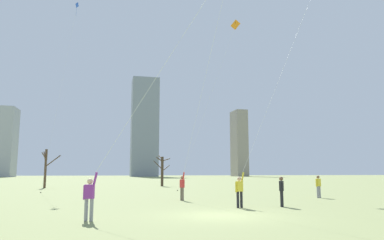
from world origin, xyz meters
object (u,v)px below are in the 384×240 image
at_px(kite_flyer_far_back_white, 254,152).
at_px(bare_tree_right_of_center, 46,167).
at_px(distant_kite_low_near_trees_blue, 73,28).
at_px(bare_tree_rightmost, 162,170).
at_px(bystander_strolling_midfield, 318,185).
at_px(distant_kite_drifting_right_orange, 231,39).
at_px(kite_flyer_midfield_left_purple, 118,150).
at_px(bystander_far_off_by_trees, 282,190).
at_px(kite_flyer_foreground_right_green, 196,124).

relative_size(kite_flyer_far_back_white, bare_tree_right_of_center, 3.60).
height_order(distant_kite_low_near_trees_blue, bare_tree_rightmost, distant_kite_low_near_trees_blue).
height_order(bystander_strolling_midfield, bare_tree_rightmost, bare_tree_rightmost).
bearing_deg(bystander_strolling_midfield, bare_tree_right_of_center, 134.44).
bearing_deg(distant_kite_drifting_right_orange, kite_flyer_far_back_white, -105.00).
bearing_deg(bystander_strolling_midfield, kite_flyer_midfield_left_purple, -145.70).
distance_m(kite_flyer_midfield_left_purple, kite_flyer_far_back_white, 9.06).
height_order(kite_flyer_midfield_left_purple, distant_kite_drifting_right_orange, distant_kite_drifting_right_orange).
xyz_separation_m(kite_flyer_midfield_left_purple, kite_flyer_far_back_white, (7.61, 4.92, 0.26)).
bearing_deg(bare_tree_rightmost, bystander_strolling_midfield, -72.49).
relative_size(bystander_strolling_midfield, bystander_far_off_by_trees, 1.00).
bearing_deg(kite_flyer_midfield_left_purple, bystander_far_off_by_trees, 25.74).
distance_m(kite_flyer_midfield_left_purple, distant_kite_low_near_trees_blue, 32.35).
height_order(kite_flyer_far_back_white, bystander_far_off_by_trees, kite_flyer_far_back_white).
bearing_deg(bystander_strolling_midfield, distant_kite_drifting_right_orange, 106.41).
bearing_deg(kite_flyer_midfield_left_purple, kite_flyer_foreground_right_green, 58.74).
relative_size(kite_flyer_foreground_right_green, kite_flyer_far_back_white, 1.04).
relative_size(kite_flyer_foreground_right_green, bare_tree_rightmost, 4.07).
bearing_deg(distant_kite_drifting_right_orange, distant_kite_low_near_trees_blue, 155.50).
xyz_separation_m(bystander_far_off_by_trees, bare_tree_rightmost, (-2.07, 30.86, 1.29)).
relative_size(bystander_strolling_midfield, bare_tree_right_of_center, 0.35).
distance_m(kite_flyer_foreground_right_green, bare_tree_rightmost, 26.93).
bearing_deg(kite_flyer_midfield_left_purple, distant_kite_low_near_trees_blue, 99.73).
distance_m(kite_flyer_foreground_right_green, kite_flyer_midfield_left_purple, 10.12).
relative_size(distant_kite_drifting_right_orange, bare_tree_rightmost, 4.18).
bearing_deg(kite_flyer_foreground_right_green, distant_kite_drifting_right_orange, 60.95).
relative_size(distant_kite_low_near_trees_blue, bare_tree_right_of_center, 4.78).
bearing_deg(bare_tree_rightmost, kite_flyer_foreground_right_green, -93.74).
distance_m(kite_flyer_far_back_white, bare_tree_rightmost, 30.27).
distance_m(kite_flyer_far_back_white, bare_tree_right_of_center, 31.86).
xyz_separation_m(kite_flyer_far_back_white, bare_tree_right_of_center, (-15.21, 28.00, -0.44)).
bearing_deg(bare_tree_right_of_center, kite_flyer_far_back_white, -61.48).
height_order(bystander_strolling_midfield, distant_kite_low_near_trees_blue, distant_kite_low_near_trees_blue).
relative_size(distant_kite_drifting_right_orange, bare_tree_right_of_center, 3.83).
height_order(kite_flyer_far_back_white, bystander_strolling_midfield, kite_flyer_far_back_white).
relative_size(kite_flyer_foreground_right_green, bystander_strolling_midfield, 10.64).
xyz_separation_m(bystander_far_off_by_trees, distant_kite_drifting_right_orange, (2.81, 16.06, 14.78)).
relative_size(bystander_strolling_midfield, distant_kite_low_near_trees_blue, 0.07).
height_order(kite_flyer_far_back_white, distant_kite_low_near_trees_blue, distant_kite_low_near_trees_blue).
relative_size(bystander_far_off_by_trees, bare_tree_rightmost, 0.38).
bearing_deg(bare_tree_rightmost, distant_kite_drifting_right_orange, -71.74).
relative_size(kite_flyer_far_back_white, bare_tree_rightmost, 3.93).
height_order(bystander_far_off_by_trees, distant_kite_low_near_trees_blue, distant_kite_low_near_trees_blue).
height_order(kite_flyer_foreground_right_green, bare_tree_right_of_center, kite_flyer_foreground_right_green).
relative_size(kite_flyer_midfield_left_purple, bystander_far_off_by_trees, 10.12).
bearing_deg(bare_tree_rightmost, bystander_far_off_by_trees, -86.16).
height_order(distant_kite_drifting_right_orange, bare_tree_right_of_center, distant_kite_drifting_right_orange).
relative_size(kite_flyer_foreground_right_green, distant_kite_low_near_trees_blue, 0.78).
height_order(kite_flyer_midfield_left_purple, bare_tree_rightmost, kite_flyer_midfield_left_purple).
bearing_deg(kite_flyer_foreground_right_green, distant_kite_low_near_trees_blue, 116.97).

